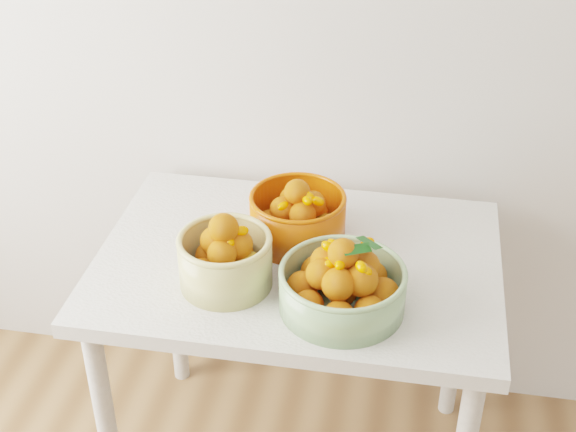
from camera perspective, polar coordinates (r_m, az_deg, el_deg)
name	(u,v)px	position (r m, az deg, el deg)	size (l,w,h in m)	color
table	(298,288)	(2.06, 0.69, -5.12)	(1.00, 0.70, 0.75)	silver
bowl_cream	(226,258)	(1.88, -4.45, -3.01)	(0.29, 0.29, 0.19)	tan
bowl_green	(343,285)	(1.81, 3.91, -4.89)	(0.35, 0.35, 0.19)	#87AB77
bowl_orange	(298,216)	(2.03, 0.71, -0.03)	(0.29, 0.29, 0.18)	#D74308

